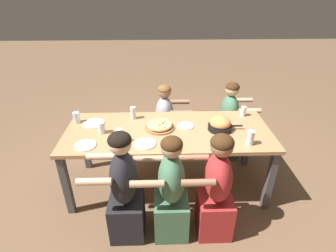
# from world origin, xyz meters

# --- Properties ---
(ground_plane) EXTENTS (18.00, 18.00, 0.00)m
(ground_plane) POSITION_xyz_m (0.00, 0.00, 0.00)
(ground_plane) COLOR brown
(ground_plane) RESTS_ON ground
(dining_table) EXTENTS (2.23, 0.90, 0.78)m
(dining_table) POSITION_xyz_m (0.00, 0.00, 0.70)
(dining_table) COLOR tan
(dining_table) RESTS_ON ground
(pizza_board_main) EXTENTS (0.33, 0.33, 0.06)m
(pizza_board_main) POSITION_xyz_m (-0.09, 0.05, 0.81)
(pizza_board_main) COLOR #996B42
(pizza_board_main) RESTS_ON dining_table
(skillet_bowl) EXTENTS (0.38, 0.26, 0.15)m
(skillet_bowl) POSITION_xyz_m (0.56, -0.01, 0.84)
(skillet_bowl) COLOR black
(skillet_bowl) RESTS_ON dining_table
(empty_plate_a) EXTENTS (0.21, 0.21, 0.02)m
(empty_plate_a) POSITION_xyz_m (-0.82, -0.29, 0.78)
(empty_plate_a) COLOR white
(empty_plate_a) RESTS_ON dining_table
(empty_plate_b) EXTENTS (0.22, 0.22, 0.02)m
(empty_plate_b) POSITION_xyz_m (-0.24, -0.27, 0.78)
(empty_plate_b) COLOR white
(empty_plate_b) RESTS_ON dining_table
(empty_plate_c) EXTENTS (0.18, 0.18, 0.02)m
(empty_plate_c) POSITION_xyz_m (0.20, 0.08, 0.78)
(empty_plate_c) COLOR white
(empty_plate_c) RESTS_ON dining_table
(empty_plate_d) EXTENTS (0.24, 0.24, 0.02)m
(empty_plate_d) POSITION_xyz_m (-0.84, 0.17, 0.78)
(empty_plate_d) COLOR white
(empty_plate_d) RESTS_ON dining_table
(drinking_glass_a) EXTENTS (0.07, 0.07, 0.15)m
(drinking_glass_a) POSITION_xyz_m (0.80, -0.30, 0.84)
(drinking_glass_a) COLOR silver
(drinking_glass_a) RESTS_ON dining_table
(drinking_glass_b) EXTENTS (0.08, 0.08, 0.12)m
(drinking_glass_b) POSITION_xyz_m (-1.03, 0.21, 0.83)
(drinking_glass_b) COLOR silver
(drinking_glass_b) RESTS_ON dining_table
(drinking_glass_c) EXTENTS (0.06, 0.06, 0.12)m
(drinking_glass_c) POSITION_xyz_m (0.91, 0.32, 0.83)
(drinking_glass_c) COLOR silver
(drinking_glass_c) RESTS_ON dining_table
(drinking_glass_d) EXTENTS (0.07, 0.07, 0.15)m
(drinking_glass_d) POSITION_xyz_m (-0.40, 0.29, 0.84)
(drinking_glass_d) COLOR silver
(drinking_glass_d) RESTS_ON dining_table
(drinking_glass_e) EXTENTS (0.08, 0.08, 0.13)m
(drinking_glass_e) POSITION_xyz_m (-0.71, -0.04, 0.83)
(drinking_glass_e) COLOR silver
(drinking_glass_e) RESTS_ON dining_table
(drinking_glass_f) EXTENTS (0.07, 0.07, 0.15)m
(drinking_glass_f) POSITION_xyz_m (-0.49, -0.22, 0.85)
(drinking_glass_f) COLOR silver
(drinking_glass_f) RESTS_ON dining_table
(diner_far_center) EXTENTS (0.51, 0.40, 1.05)m
(diner_far_center) POSITION_xyz_m (-0.02, 0.67, 0.47)
(diner_far_center) COLOR #99999E
(diner_far_center) RESTS_ON ground
(diner_near_center) EXTENTS (0.51, 0.40, 1.09)m
(diner_near_center) POSITION_xyz_m (0.00, -0.67, 0.50)
(diner_near_center) COLOR #477556
(diner_near_center) RESTS_ON ground
(diner_near_midleft) EXTENTS (0.51, 0.40, 1.15)m
(diner_near_midleft) POSITION_xyz_m (-0.42, -0.67, 0.53)
(diner_near_midleft) COLOR #232328
(diner_near_midleft) RESTS_ON ground
(diner_far_right) EXTENTS (0.51, 0.40, 1.07)m
(diner_far_right) POSITION_xyz_m (0.85, 0.67, 0.48)
(diner_far_right) COLOR #477556
(diner_far_right) RESTS_ON ground
(diner_near_midright) EXTENTS (0.51, 0.40, 1.11)m
(diner_near_midright) POSITION_xyz_m (0.42, -0.67, 0.51)
(diner_near_midright) COLOR #B22D2D
(diner_near_midright) RESTS_ON ground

